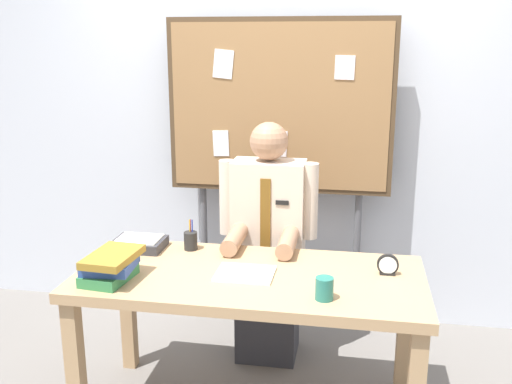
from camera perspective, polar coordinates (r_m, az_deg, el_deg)
name	(u,v)px	position (r m, az deg, el deg)	size (l,w,h in m)	color
back_wall	(284,114)	(3.73, 2.73, 7.65)	(6.40, 0.08, 2.70)	silver
desk	(250,292)	(2.78, -0.63, -9.81)	(1.62, 0.74, 0.75)	tan
person	(268,252)	(3.30, 1.19, -5.95)	(0.55, 0.56, 1.38)	#2D2D33
bulletin_board	(279,111)	(3.52, 2.31, 7.94)	(1.37, 0.09, 1.94)	#4C3823
book_stack	(110,266)	(2.72, -14.14, -7.06)	(0.24, 0.31, 0.13)	#337F47
open_notebook	(245,274)	(2.72, -1.08, -8.03)	(0.27, 0.22, 0.01)	silver
desk_clock	(388,266)	(2.78, 12.84, -7.07)	(0.10, 0.04, 0.10)	black
coffee_mug	(324,289)	(2.48, 6.74, -9.42)	(0.08, 0.08, 0.10)	#267266
pen_holder	(191,240)	(3.04, -6.45, -4.76)	(0.07, 0.07, 0.16)	#262626
paper_tray	(139,243)	(3.10, -11.41, -4.98)	(0.26, 0.20, 0.06)	#333338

